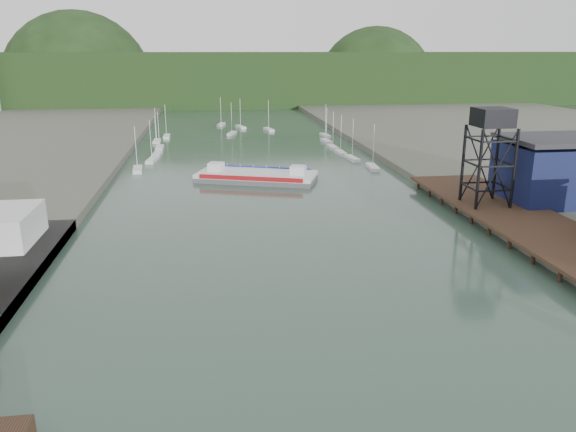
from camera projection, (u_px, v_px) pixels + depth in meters
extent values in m
cube|color=black|center=(538.00, 228.00, 82.89)|extent=(14.00, 70.00, 0.50)
cylinder|color=black|center=(499.00, 236.00, 82.41)|extent=(0.60, 0.60, 2.20)
cylinder|color=black|center=(574.00, 233.00, 84.00)|extent=(0.60, 0.60, 2.20)
cylinder|color=black|center=(479.00, 170.00, 89.81)|extent=(0.50, 0.50, 13.00)
cylinder|color=black|center=(514.00, 169.00, 90.60)|extent=(0.50, 0.50, 13.00)
cylinder|color=black|center=(463.00, 163.00, 95.50)|extent=(0.50, 0.50, 13.00)
cylinder|color=black|center=(496.00, 162.00, 96.30)|extent=(0.50, 0.50, 13.00)
cube|color=black|center=(493.00, 117.00, 90.78)|extent=(5.50, 5.50, 3.00)
cube|color=#0D173D|center=(562.00, 173.00, 97.53)|extent=(20.00, 14.00, 10.00)
cube|color=#2D2D33|center=(567.00, 139.00, 95.86)|extent=(20.50, 14.50, 0.80)
cube|color=silver|center=(138.00, 170.00, 130.66)|extent=(2.67, 7.65, 0.90)
cube|color=silver|center=(152.00, 160.00, 141.79)|extent=(2.81, 7.67, 0.90)
cube|color=silver|center=(157.00, 154.00, 150.29)|extent=(2.35, 7.59, 0.90)
cube|color=silver|center=(160.00, 148.00, 159.69)|extent=(2.01, 7.50, 0.90)
cube|color=silver|center=(157.00, 141.00, 171.07)|extent=(2.00, 7.50, 0.90)
cube|color=silver|center=(167.00, 137.00, 180.72)|extent=(2.16, 7.54, 0.90)
cube|color=silver|center=(373.00, 167.00, 133.38)|extent=(2.53, 7.62, 0.90)
cube|color=silver|center=(352.00, 159.00, 144.00)|extent=(2.76, 7.67, 0.90)
cube|color=silver|center=(340.00, 153.00, 152.20)|extent=(2.22, 7.56, 0.90)
cube|color=silver|center=(333.00, 147.00, 160.72)|extent=(2.18, 7.54, 0.90)
cube|color=silver|center=(326.00, 141.00, 171.31)|extent=(2.46, 7.61, 0.90)
cube|color=silver|center=(325.00, 136.00, 182.61)|extent=(2.48, 7.61, 0.90)
cube|color=silver|center=(232.00, 134.00, 187.18)|extent=(3.78, 7.76, 0.90)
cube|color=silver|center=(269.00, 130.00, 196.54)|extent=(3.31, 7.74, 0.90)
cube|color=silver|center=(241.00, 127.00, 202.88)|extent=(3.76, 7.76, 0.90)
cube|color=silver|center=(221.00, 125.00, 209.58)|extent=(3.40, 7.74, 0.90)
cube|color=black|center=(226.00, 78.00, 317.23)|extent=(500.00, 120.00, 28.00)
sphere|color=black|center=(80.00, 86.00, 307.71)|extent=(80.00, 80.00, 80.00)
sphere|color=black|center=(375.00, 86.00, 340.41)|extent=(70.00, 70.00, 70.00)
cube|color=#515154|center=(257.00, 178.00, 121.02)|extent=(27.11, 17.91, 1.01)
cube|color=silver|center=(256.00, 174.00, 120.76)|extent=(27.11, 17.91, 0.81)
cube|color=#A41217|center=(250.00, 179.00, 115.92)|extent=(20.95, 7.54, 0.91)
cube|color=#162299|center=(262.00, 169.00, 125.49)|extent=(20.95, 7.54, 0.91)
cube|color=silver|center=(216.00, 167.00, 122.15)|extent=(3.86, 3.86, 2.02)
cube|color=silver|center=(298.00, 171.00, 118.69)|extent=(3.86, 3.86, 2.02)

